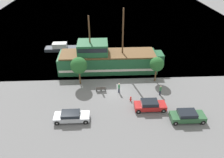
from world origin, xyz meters
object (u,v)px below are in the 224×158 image
moored_boat_dockside (62,48)px  parked_car_curb_rear (187,116)px  fire_hydrant (131,99)px  pirate_ship (107,59)px  parked_car_curb_mid (150,105)px  pedestrian_walking_far (160,90)px  parked_car_curb_front (72,116)px  pedestrian_walking_near (119,88)px  bench_promenade_east (101,89)px

moored_boat_dockside → parked_car_curb_rear: moored_boat_dockside is taller
fire_hydrant → parked_car_curb_rear: bearing=-33.5°
pirate_ship → parked_car_curb_mid: (5.94, -12.45, -1.37)m
parked_car_curb_rear → fire_hydrant: 8.58m
pedestrian_walking_far → pirate_ship: bearing=132.9°
parked_car_curb_front → pirate_ship: bearing=70.1°
parked_car_curb_front → parked_car_curb_rear: bearing=-2.7°
pedestrian_walking_near → moored_boat_dockside: bearing=123.9°
fire_hydrant → pedestrian_walking_near: size_ratio=0.43×
parked_car_curb_front → bench_promenade_east: (4.00, 6.88, -0.26)m
moored_boat_dockside → parked_car_curb_rear: 31.98m
moored_boat_dockside → pedestrian_walking_near: (11.76, -17.47, 0.27)m
parked_car_curb_mid → bench_promenade_east: bearing=144.6°
moored_boat_dockside → pedestrian_walking_far: 25.94m
moored_boat_dockside → pedestrian_walking_far: bearing=-45.2°
parked_car_curb_mid → bench_promenade_east: 8.71m
fire_hydrant → pedestrian_walking_far: (4.88, 1.36, 0.47)m
parked_car_curb_mid → fire_hydrant: 3.34m
pirate_ship → parked_car_curb_mid: 13.86m
pirate_ship → fire_hydrant: (3.41, -10.29, -1.70)m
pedestrian_walking_near → parked_car_curb_rear: bearing=-38.7°
parked_car_curb_front → pedestrian_walking_far: pedestrian_walking_far is taller
fire_hydrant → pedestrian_walking_near: 2.87m
fire_hydrant → pedestrian_walking_near: (-1.64, 2.31, 0.50)m
moored_boat_dockside → pedestrian_walking_near: size_ratio=4.42×
pedestrian_walking_near → parked_car_curb_mid: bearing=-47.0°
moored_boat_dockside → fire_hydrant: (13.40, -19.77, -0.22)m
parked_car_curb_rear → moored_boat_dockside: bearing=130.0°
parked_car_curb_rear → bench_promenade_east: 13.98m
parked_car_curb_mid → bench_promenade_east: parked_car_curb_mid is taller
pirate_ship → moored_boat_dockside: bearing=136.5°
pedestrian_walking_near → pedestrian_walking_far: pedestrian_walking_near is taller
parked_car_curb_mid → pedestrian_walking_near: 6.10m
parked_car_curb_front → bench_promenade_east: size_ratio=2.97×
fire_hydrant → pedestrian_walking_far: size_ratio=0.44×
pirate_ship → parked_car_curb_front: bearing=-109.9°
parked_car_curb_rear → parked_car_curb_mid: bearing=150.9°
pirate_ship → moored_boat_dockside: pirate_ship is taller
moored_boat_dockside → parked_car_curb_front: moored_boat_dockside is taller
pirate_ship → fire_hydrant: bearing=-71.7°
parked_car_curb_front → pedestrian_walking_far: bearing=21.7°
pedestrian_walking_near → pedestrian_walking_far: size_ratio=1.02×
pirate_ship → pedestrian_walking_near: size_ratio=11.02×
pirate_ship → pedestrian_walking_near: bearing=-77.5°
pedestrian_walking_near → pedestrian_walking_far: bearing=-8.2°
parked_car_curb_rear → pedestrian_walking_far: size_ratio=2.68×
parked_car_curb_rear → pedestrian_walking_near: 11.26m
bench_promenade_east → parked_car_curb_front: bearing=-120.2°
pirate_ship → moored_boat_dockside: size_ratio=2.49×
parked_car_curb_front → bench_promenade_east: bearing=59.8°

